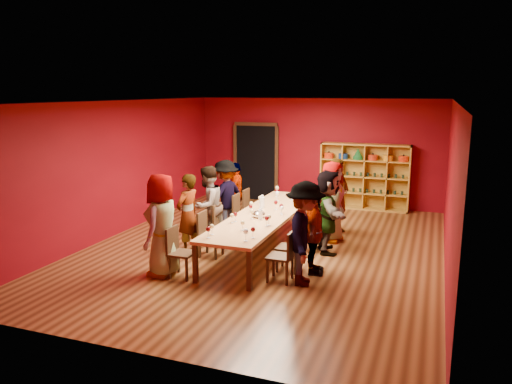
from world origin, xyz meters
TOP-DOWN VIEW (x-y plane):
  - room_shell at (0.00, 0.00)m, footprint 7.10×9.10m
  - tasting_table at (0.00, 0.00)m, footprint 1.10×4.50m
  - doorway at (-1.80, 4.43)m, footprint 1.40×0.17m
  - shelving_unit at (1.40, 4.32)m, footprint 2.40×0.40m
  - chair_person_left_0 at (-0.91, -2.00)m, footprint 0.42×0.42m
  - person_left_0 at (-1.21, -2.00)m, footprint 0.53×0.91m
  - chair_person_left_1 at (-0.91, -0.82)m, footprint 0.42×0.42m
  - person_left_1 at (-1.33, -0.82)m, footprint 0.54×0.67m
  - chair_person_left_2 at (-0.91, -0.11)m, footprint 0.42×0.42m
  - person_left_2 at (-1.23, -0.11)m, footprint 0.60×0.89m
  - chair_person_left_3 at (-0.91, 0.94)m, footprint 0.42×0.42m
  - person_left_3 at (-1.29, 0.94)m, footprint 0.76×1.16m
  - chair_person_left_4 at (-0.91, 1.57)m, footprint 0.42×0.42m
  - person_left_4 at (-1.28, 1.57)m, footprint 0.56×0.95m
  - chair_person_right_0 at (0.91, -1.58)m, footprint 0.42×0.42m
  - person_right_0 at (1.25, -1.58)m, footprint 0.64×1.20m
  - chair_person_right_1 at (0.91, -1.05)m, footprint 0.42×0.42m
  - person_right_1 at (1.29, -1.05)m, footprint 0.54×0.94m
  - chair_person_right_2 at (0.91, 0.23)m, footprint 0.42×0.42m
  - person_right_2 at (1.25, 0.23)m, footprint 0.96×1.62m
  - chair_person_right_3 at (0.91, 1.02)m, footprint 0.42×0.42m
  - person_right_3 at (1.16, 1.02)m, footprint 0.63×0.93m
  - chair_person_right_4 at (0.91, 1.71)m, footprint 0.42×0.42m
  - person_right_4 at (1.18, 1.71)m, footprint 0.64×0.74m
  - wine_glass_0 at (-0.13, 1.23)m, footprint 0.09×0.09m
  - wine_glass_1 at (-0.34, 0.12)m, footprint 0.08×0.08m
  - wine_glass_2 at (0.32, 0.10)m, footprint 0.08×0.08m
  - wine_glass_3 at (-0.38, 0.76)m, footprint 0.07×0.07m
  - wine_glass_4 at (0.37, -0.85)m, footprint 0.09×0.09m
  - wine_glass_5 at (-0.08, -0.52)m, footprint 0.08×0.08m
  - wine_glass_6 at (-0.27, -0.09)m, footprint 0.07×0.07m
  - wine_glass_7 at (-0.38, 0.93)m, footprint 0.07×0.07m
  - wine_glass_8 at (0.38, -1.70)m, footprint 0.08×0.08m
  - wine_glass_9 at (-0.33, -1.97)m, footprint 0.08×0.08m
  - wine_glass_10 at (0.36, 1.06)m, footprint 0.08×0.08m
  - wine_glass_11 at (0.36, 0.77)m, footprint 0.09×0.09m
  - wine_glass_12 at (0.36, -0.93)m, footprint 0.08×0.08m
  - wine_glass_13 at (-0.33, 1.86)m, footprint 0.09×0.09m
  - wine_glass_14 at (-0.36, -1.76)m, footprint 0.08×0.08m
  - wine_glass_15 at (-0.31, -0.81)m, footprint 0.08×0.08m
  - wine_glass_16 at (0.11, 0.39)m, footprint 0.08×0.08m
  - wine_glass_17 at (0.04, -1.33)m, footprint 0.07×0.07m
  - wine_glass_18 at (0.33, -1.91)m, footprint 0.09×0.09m
  - wine_glass_19 at (0.37, -0.00)m, footprint 0.08×0.08m
  - wine_glass_20 at (-0.28, 1.66)m, footprint 0.07×0.07m
  - wine_glass_21 at (-0.34, -0.92)m, footprint 0.08×0.08m
  - wine_glass_22 at (0.27, 1.72)m, footprint 0.09×0.09m
  - wine_glass_23 at (0.35, 1.93)m, footprint 0.08×0.08m
  - spittoon_bowl at (-0.01, -0.34)m, footprint 0.27×0.27m
  - carafe_a at (-0.21, 0.43)m, footprint 0.12×0.12m
  - carafe_b at (0.09, -0.51)m, footprint 0.11×0.11m
  - wine_bottle at (0.13, 1.86)m, footprint 0.08×0.08m

SIDE VIEW (x-z plane):
  - chair_person_left_0 at x=-0.91m, z-range 0.05..0.94m
  - chair_person_left_1 at x=-0.91m, z-range 0.05..0.94m
  - chair_person_left_2 at x=-0.91m, z-range 0.05..0.94m
  - chair_person_left_3 at x=-0.91m, z-range 0.05..0.94m
  - chair_person_left_4 at x=-0.91m, z-range 0.05..0.94m
  - chair_person_right_0 at x=0.91m, z-range 0.05..0.94m
  - chair_person_right_1 at x=0.91m, z-range 0.05..0.94m
  - chair_person_right_2 at x=0.91m, z-range 0.05..0.94m
  - chair_person_right_3 at x=0.91m, z-range 0.05..0.94m
  - chair_person_right_4 at x=0.91m, z-range 0.05..0.94m
  - tasting_table at x=0.00m, z-range 0.32..1.07m
  - person_right_1 at x=1.29m, z-range 0.00..1.52m
  - person_left_4 at x=-1.28m, z-range 0.00..1.53m
  - person_left_1 at x=-1.33m, z-range 0.00..1.62m
  - spittoon_bowl at x=-0.01m, z-range 0.74..0.89m
  - person_left_3 at x=-1.29m, z-range 0.00..1.66m
  - person_left_2 at x=-1.23m, z-range 0.00..1.68m
  - person_right_2 at x=1.25m, z-range 0.00..1.69m
  - wine_bottle at x=0.13m, z-range 0.72..0.99m
  - carafe_b at x=0.09m, z-range 0.74..0.97m
  - person_right_4 at x=1.18m, z-range 0.00..1.71m
  - person_right_3 at x=1.16m, z-range 0.00..1.74m
  - carafe_a at x=-0.21m, z-range 0.74..1.01m
  - wine_glass_7 at x=-0.38m, z-range 0.79..0.97m
  - wine_glass_20 at x=-0.28m, z-range 0.79..0.97m
  - wine_glass_6 at x=-0.27m, z-range 0.79..0.97m
  - person_right_0 at x=1.25m, z-range 0.00..1.77m
  - wine_glass_3 at x=-0.38m, z-range 0.79..0.98m
  - wine_glass_17 at x=0.04m, z-range 0.79..0.98m
  - wine_glass_23 at x=0.35m, z-range 0.79..0.98m
  - wine_glass_21 at x=-0.34m, z-range 0.79..0.98m
  - wine_glass_19 at x=0.37m, z-range 0.79..0.98m
  - wine_glass_15 at x=-0.31m, z-range 0.79..0.98m
  - wine_glass_14 at x=-0.36m, z-range 0.79..0.98m
  - wine_glass_8 at x=0.38m, z-range 0.79..0.99m
  - wine_glass_5 at x=-0.08m, z-range 0.79..0.99m
  - wine_glass_1 at x=-0.34m, z-range 0.79..0.99m
  - wine_glass_16 at x=0.11m, z-range 0.80..1.00m
  - wine_glass_12 at x=0.36m, z-range 0.80..1.00m
  - wine_glass_9 at x=-0.33m, z-range 0.80..1.00m
  - wine_glass_10 at x=0.36m, z-range 0.80..1.00m
  - wine_glass_2 at x=0.32m, z-range 0.80..1.00m
  - wine_glass_11 at x=0.36m, z-range 0.80..1.01m
  - person_left_0 at x=-1.21m, z-range 0.00..1.81m
  - wine_glass_22 at x=0.27m, z-range 0.80..1.01m
  - wine_glass_13 at x=-0.33m, z-range 0.80..1.01m
  - wine_glass_4 at x=0.37m, z-range 0.80..1.02m
  - wine_glass_0 at x=-0.13m, z-range 0.80..1.02m
  - wine_glass_18 at x=0.33m, z-range 0.80..1.02m
  - shelving_unit at x=1.40m, z-range 0.08..1.88m
  - doorway at x=-1.80m, z-range -0.03..2.27m
  - room_shell at x=0.00m, z-range -0.02..3.02m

